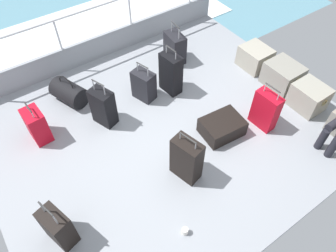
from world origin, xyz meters
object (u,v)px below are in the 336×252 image
Objects in this scene: suitcase_5 at (144,85)px; suitcase_8 at (103,107)px; cargo_crate_1 at (283,75)px; suitcase_1 at (171,73)px; cargo_crate_2 at (309,97)px; cargo_crate_0 at (255,57)px; suitcase_4 at (222,127)px; suitcase_7 at (175,48)px; suitcase_3 at (265,110)px; suitcase_0 at (186,159)px; paper_cup at (185,231)px; suitcase_6 at (37,125)px; duffel_bag at (69,92)px; suitcase_2 at (58,227)px.

suitcase_8 is at bearing -82.09° from suitcase_5.
suitcase_1 reaches higher than cargo_crate_1.
suitcase_8 is at bearing -108.82° from cargo_crate_1.
cargo_crate_2 is 2.66m from suitcase_5.
cargo_crate_0 is 2.90m from suitcase_8.
suitcase_7 reaches higher than suitcase_4.
suitcase_3 is (1.45, 0.71, -0.05)m from suitcase_1.
paper_cup is at bearing -37.51° from suitcase_0.
suitcase_1 is 1.25m from suitcase_4.
suitcase_4 is 2.73m from suitcase_6.
suitcase_7 is (-2.22, -1.05, 0.07)m from cargo_crate_2.
suitcase_4 is at bearing 47.47° from suitcase_8.
cargo_crate_0 is 2.14m from suitcase_5.
duffel_bag is (-0.11, -2.05, -0.09)m from suitcase_7.
suitcase_5 is at bearing -157.79° from suitcase_4.
suitcase_7 is (-0.98, -1.09, 0.08)m from cargo_crate_0.
suitcase_2 is at bearing -91.50° from suitcase_3.
duffel_bag is at bearing -109.17° from cargo_crate_0.
suitcase_3 reaches higher than suitcase_5.
suitcase_0 is at bearing -64.90° from cargo_crate_0.
suitcase_3 is (0.09, 3.25, 0.04)m from suitcase_2.
suitcase_1 is (-0.99, -1.64, 0.15)m from cargo_crate_1.
cargo_crate_2 is at bearing -5.56° from cargo_crate_1.
suitcase_4 is at bearing 56.84° from suitcase_6.
suitcase_3 is 1.14× the size of suitcase_5.
suitcase_5 is at bearing 167.92° from suitcase_0.
cargo_crate_1 is 0.94× the size of suitcase_4.
suitcase_3 reaches higher than cargo_crate_2.
cargo_crate_0 is 0.84× the size of suitcase_6.
suitcase_0 is 1.05× the size of suitcase_2.
cargo_crate_0 is 0.63m from cargo_crate_1.
suitcase_8 reaches higher than cargo_crate_2.
cargo_crate_1 is at bearing 58.99° from suitcase_1.
cargo_crate_0 is at bearing -178.00° from cargo_crate_1.
suitcase_3 is (-0.04, 1.52, -0.03)m from suitcase_0.
suitcase_3 is at bearing 4.76° from suitcase_7.
suitcase_5 is (-0.11, -0.46, -0.10)m from suitcase_1.
suitcase_6 is at bearing 168.14° from suitcase_2.
duffel_bag reaches higher than cargo_crate_1.
suitcase_5 is 1.22m from duffel_bag.
suitcase_3 is at bearing 45.51° from duffel_bag.
suitcase_4 is 6.45× the size of paper_cup.
suitcase_1 is 0.49m from suitcase_5.
cargo_crate_1 is 1.96m from suitcase_7.
suitcase_1 reaches higher than suitcase_7.
suitcase_0 reaches higher than suitcase_3.
suitcase_6 is at bearing -96.90° from suitcase_1.
suitcase_4 is (-0.37, -1.51, -0.08)m from cargo_crate_2.
suitcase_7 is (-0.52, 1.00, 0.01)m from suitcase_5.
paper_cup is at bearing 19.94° from suitcase_6.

